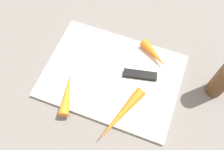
{
  "coord_description": "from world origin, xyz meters",
  "views": [
    {
      "loc": [
        0.11,
        -0.28,
        0.61
      ],
      "look_at": [
        0.0,
        0.0,
        0.01
      ],
      "focal_mm": 39.63,
      "sensor_mm": 36.0,
      "label": 1
    }
  ],
  "objects": [
    {
      "name": "knife",
      "position": [
        0.06,
        0.02,
        0.02
      ],
      "size": [
        0.2,
        0.06,
        0.01
      ],
      "rotation": [
        0.0,
        0.0,
        3.35
      ],
      "color": "#B7B7BC",
      "rests_on": "cutting_board"
    },
    {
      "name": "cutting_board",
      "position": [
        0.0,
        0.0,
        0.01
      ],
      "size": [
        0.36,
        0.26,
        0.01
      ],
      "primitive_type": "cube",
      "color": "silver",
      "rests_on": "ground_plane"
    },
    {
      "name": "carrot_longest",
      "position": [
        0.06,
        -0.1,
        0.03
      ],
      "size": [
        0.08,
        0.16,
        0.03
      ],
      "primitive_type": "cone",
      "rotation": [
        0.0,
        1.57,
        4.36
      ],
      "color": "orange",
      "rests_on": "cutting_board"
    },
    {
      "name": "ground_plane",
      "position": [
        0.0,
        0.0,
        0.0
      ],
      "size": [
        1.4,
        1.4,
        0.0
      ],
      "primitive_type": "plane",
      "color": "slate"
    },
    {
      "name": "carrot_medium",
      "position": [
        -0.09,
        -0.1,
        0.03
      ],
      "size": [
        0.06,
        0.12,
        0.03
      ],
      "primitive_type": "cone",
      "rotation": [
        0.0,
        1.57,
        1.85
      ],
      "color": "orange",
      "rests_on": "cutting_board"
    },
    {
      "name": "carrot_shortest",
      "position": [
        0.09,
        0.09,
        0.03
      ],
      "size": [
        0.1,
        0.08,
        0.03
      ],
      "primitive_type": "cone",
      "rotation": [
        0.0,
        1.57,
        5.68
      ],
      "color": "orange",
      "rests_on": "cutting_board"
    }
  ]
}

